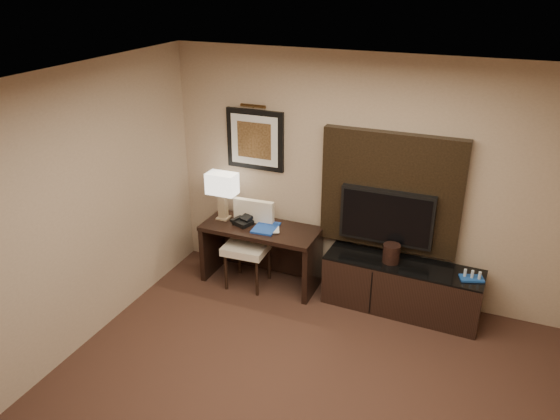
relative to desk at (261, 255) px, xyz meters
The scene contains 16 objects.
ceiling 3.36m from the desk, 62.95° to the right, with size 4.50×5.00×0.01m, color silver.
wall_back 1.52m from the desk, 17.68° to the left, with size 4.50×0.01×2.70m, color tan.
wall_left 2.63m from the desk, 118.19° to the right, with size 0.01×5.00×2.70m, color tan.
desk is the anchor object (origin of this frame).
credenza 1.65m from the desk, ahead, with size 1.67×0.46×0.57m, color black.
tv_wall_panel 1.69m from the desk, 11.72° to the left, with size 1.50×0.12×1.30m, color black.
tv 1.56m from the desk, ahead, with size 1.00×0.08×0.60m, color black.
artwork 1.34m from the desk, 121.64° to the left, with size 0.70×0.04×0.70m, color black.
picture_light 1.72m from the desk, 124.87° to the left, with size 0.04×0.04×0.30m, color #412B14.
desk_chair 0.22m from the desk, 137.86° to the right, with size 0.49×0.56×1.01m, color #F2E5CA, non-canonical shape.
table_lamp 0.83m from the desk, behind, with size 0.36×0.21×0.59m, color #9B8261, non-canonical shape.
desk_phone 0.46m from the desk, behind, with size 0.20×0.18×0.10m, color black, non-canonical shape.
blue_folder 0.38m from the desk, 10.84° to the right, with size 0.25×0.34×0.02m, color #1940A3.
book 0.48m from the desk, 32.01° to the right, with size 0.15×0.02×0.20m, color #ACA687.
ice_bucket 1.54m from the desk, ahead, with size 0.18×0.18×0.20m, color black.
minibar_tray 2.36m from the desk, ahead, with size 0.23×0.14×0.08m, color #18479E, non-canonical shape.
Camera 1 is at (1.29, -2.97, 3.46)m, focal length 35.00 mm.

